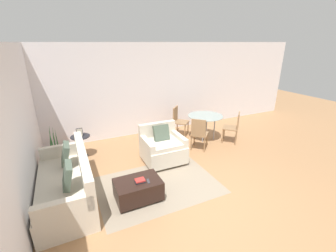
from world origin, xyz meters
TOP-DOWN VIEW (x-y plane):
  - ground_plane at (0.00, 0.00)m, footprint 20.00×20.00m
  - wall_back at (0.00, 3.61)m, footprint 12.00×0.06m
  - wall_left at (-2.82, 1.50)m, footprint 0.06×12.00m
  - area_rug at (-0.60, 0.75)m, footprint 2.40×1.68m
  - couch at (-2.25, 1.07)m, footprint 0.89×2.10m
  - armchair at (-0.10, 1.63)m, footprint 0.95×0.87m
  - ottoman at (-1.09, 0.51)m, footprint 0.83×0.56m
  - book_stack at (-1.06, 0.46)m, footprint 0.19×0.15m
  - tv_remote_primary at (-0.93, 0.41)m, footprint 0.07×0.15m
  - potted_plant at (-2.45, 2.60)m, footprint 0.35×0.35m
  - side_table at (-1.86, 2.69)m, footprint 0.47×0.47m
  - picture_frame at (-1.86, 2.69)m, footprint 0.15×0.07m
  - dining_table at (1.61, 2.36)m, footprint 1.02×1.02m
  - dining_chair_near_left at (1.02, 1.78)m, footprint 0.59×0.59m
  - dining_chair_near_right at (2.19, 1.78)m, footprint 0.59×0.59m
  - dining_chair_far_left at (1.02, 2.95)m, footprint 0.59×0.59m

SIDE VIEW (x-z plane):
  - ground_plane at x=0.00m, z-range 0.00..0.00m
  - area_rug at x=-0.60m, z-range 0.00..0.01m
  - potted_plant at x=-2.45m, z-range -0.28..0.69m
  - ottoman at x=-1.09m, z-range 0.02..0.41m
  - couch at x=-2.25m, z-range -0.15..0.77m
  - armchair at x=-0.10m, z-range -0.09..0.82m
  - tv_remote_primary at x=-0.93m, z-range 0.40..0.41m
  - side_table at x=-1.86m, z-range 0.12..0.69m
  - book_stack at x=-1.06m, z-range 0.40..0.44m
  - dining_chair_near_left at x=1.02m, z-range 0.07..0.97m
  - dining_chair_near_right at x=2.19m, z-range 0.07..0.97m
  - dining_chair_far_left at x=1.02m, z-range 0.07..0.97m
  - dining_table at x=1.61m, z-range 0.27..0.99m
  - picture_frame at x=-1.86m, z-range 0.57..0.77m
  - wall_back at x=0.00m, z-range 0.00..2.75m
  - wall_left at x=-2.82m, z-range 0.00..2.75m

